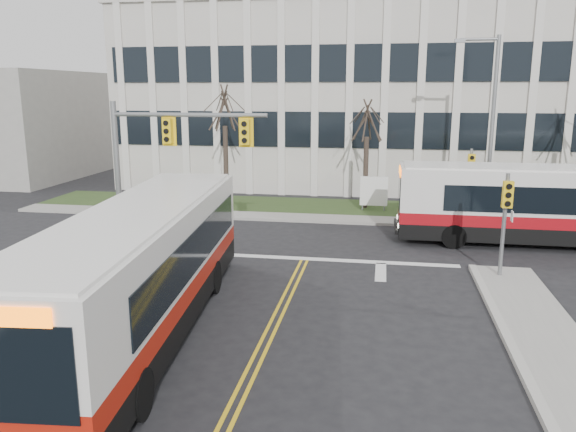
# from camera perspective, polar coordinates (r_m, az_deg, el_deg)

# --- Properties ---
(ground) EXTENTS (120.00, 120.00, 0.00)m
(ground) POSITION_cam_1_polar(r_m,az_deg,el_deg) (14.99, -2.70, -13.44)
(ground) COLOR black
(ground) RESTS_ON ground
(sidewalk_cross) EXTENTS (44.00, 1.60, 0.14)m
(sidewalk_cross) POSITION_cam_1_polar(r_m,az_deg,el_deg) (29.16, 13.47, -0.64)
(sidewalk_cross) COLOR #9E9B93
(sidewalk_cross) RESTS_ON ground
(building_lawn) EXTENTS (44.00, 5.00, 0.12)m
(building_lawn) POSITION_cam_1_polar(r_m,az_deg,el_deg) (31.89, 13.16, 0.49)
(building_lawn) COLOR #2D451D
(building_lawn) RESTS_ON ground
(office_building) EXTENTS (40.00, 16.00, 12.00)m
(office_building) POSITION_cam_1_polar(r_m,az_deg,el_deg) (43.20, 12.65, 11.56)
(office_building) COLOR beige
(office_building) RESTS_ON ground
(building_annex) EXTENTS (12.00, 12.00, 8.00)m
(building_annex) POSITION_cam_1_polar(r_m,az_deg,el_deg) (48.75, -27.08, 8.23)
(building_annex) COLOR #9E9B93
(building_annex) RESTS_ON ground
(mast_arm_signal) EXTENTS (6.11, 0.38, 6.20)m
(mast_arm_signal) POSITION_cam_1_polar(r_m,az_deg,el_deg) (22.16, -13.18, 6.27)
(mast_arm_signal) COLOR slate
(mast_arm_signal) RESTS_ON ground
(signal_pole_near) EXTENTS (0.34, 0.39, 3.80)m
(signal_pole_near) POSITION_cam_1_polar(r_m,az_deg,el_deg) (20.90, 21.23, 0.49)
(signal_pole_near) COLOR slate
(signal_pole_near) RESTS_ON ground
(signal_pole_far) EXTENTS (0.34, 0.39, 3.80)m
(signal_pole_far) POSITION_cam_1_polar(r_m,az_deg,el_deg) (29.15, 18.01, 3.96)
(signal_pole_far) COLOR slate
(signal_pole_far) RESTS_ON ground
(streetlight) EXTENTS (2.15, 0.25, 9.20)m
(streetlight) POSITION_cam_1_polar(r_m,az_deg,el_deg) (29.82, 19.75, 9.23)
(streetlight) COLOR slate
(streetlight) RESTS_ON ground
(directory_sign) EXTENTS (1.50, 0.12, 2.00)m
(directory_sign) POSITION_cam_1_polar(r_m,az_deg,el_deg) (31.12, 8.71, 2.46)
(directory_sign) COLOR slate
(directory_sign) RESTS_ON ground
(tree_left) EXTENTS (1.80, 1.80, 7.70)m
(tree_left) POSITION_cam_1_polar(r_m,az_deg,el_deg) (32.42, -6.46, 10.66)
(tree_left) COLOR #42352B
(tree_left) RESTS_ON ground
(tree_mid) EXTENTS (1.80, 1.80, 6.82)m
(tree_mid) POSITION_cam_1_polar(r_m,az_deg,el_deg) (31.41, 8.04, 9.40)
(tree_mid) COLOR #42352B
(tree_mid) RESTS_ON ground
(bus_main) EXTENTS (3.97, 13.19, 3.47)m
(bus_main) POSITION_cam_1_polar(r_m,az_deg,el_deg) (15.85, -14.69, -5.63)
(bus_main) COLOR silver
(bus_main) RESTS_ON ground
(bus_cross) EXTENTS (12.57, 2.75, 3.35)m
(bus_cross) POSITION_cam_1_polar(r_m,az_deg,el_deg) (26.62, 24.87, 0.82)
(bus_cross) COLOR silver
(bus_cross) RESTS_ON ground
(newspaper_box_red) EXTENTS (0.57, 0.53, 0.95)m
(newspaper_box_red) POSITION_cam_1_polar(r_m,az_deg,el_deg) (17.69, -24.83, -8.81)
(newspaper_box_red) COLOR maroon
(newspaper_box_red) RESTS_ON ground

